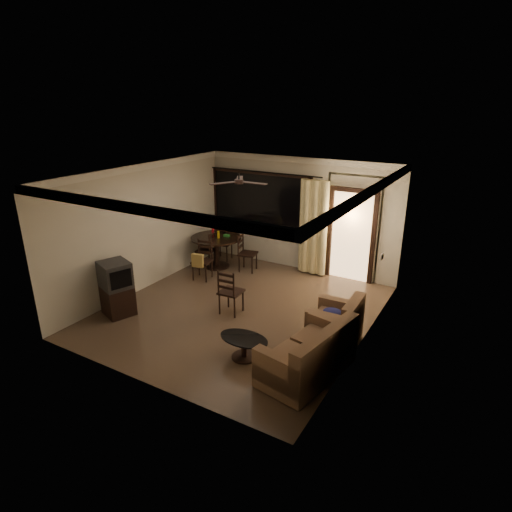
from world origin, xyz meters
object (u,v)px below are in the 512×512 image
Objects in this scene: dining_chair_south at (202,267)px; side_chair at (231,300)px; dining_chair_west at (206,257)px; dining_chair_east at (247,260)px; armchair at (338,323)px; dining_table at (216,243)px; sofa at (310,357)px; tv_cabinet at (117,288)px; coffee_table at (244,344)px; dining_chair_north at (223,249)px.

side_chair reaches higher than dining_chair_south.
dining_chair_south is at bearing 17.70° from dining_chair_west.
dining_chair_east is 1.12× the size of armchair.
dining_table reaches higher than armchair.
sofa is (4.14, -2.93, 0.06)m from dining_chair_west.
tv_cabinet is at bearing 151.09° from dining_chair_east.
side_chair is (1.55, -1.11, -0.02)m from dining_chair_south.
dining_chair_east is 3.88m from coffee_table.
side_chair is at bearing 35.83° from dining_chair_west.
sofa reaches higher than coffee_table.
dining_table reaches higher than side_chair.
dining_chair_east is (0.82, 0.16, -0.35)m from dining_table.
dining_chair_north reaches higher than sofa.
side_chair is (1.92, -1.78, 0.00)m from dining_chair_west.
dining_chair_north is at bearing 148.00° from armchair.
armchair is 0.98× the size of coffee_table.
sofa is at bearing -42.22° from dining_chair_south.
dining_chair_west is 0.86× the size of tv_cabinet.
dining_chair_north is 4.74m from armchair.
tv_cabinet is 4.33m from armchair.
dining_chair_west is (-0.21, -0.17, -0.35)m from dining_table.
tv_cabinet is at bearing -165.09° from armchair.
dining_chair_east is (1.03, 0.33, 0.00)m from dining_chair_west.
side_chair is at bearing 115.85° from dining_chair_north.
dining_table is 1.34× the size of dining_chair_east.
tv_cabinet is (-0.22, -3.11, -0.07)m from dining_table.
dining_chair_east is 1.20m from dining_chair_south.
dining_table is 4.37m from armchair.
side_chair is at bearing -48.66° from dining_table.
dining_chair_east is at bearing 120.40° from coffee_table.
dining_table reaches higher than dining_chair_south.
dining_table is at bearing 95.41° from dining_chair_north.
armchair is at bearing 100.29° from sofa.
dining_chair_east is at bearing 144.15° from sofa.
side_chair is at bearing 163.13° from sofa.
dining_chair_east is 0.86× the size of tv_cabinet.
side_chair is at bearing 130.88° from coffee_table.
side_chair reaches higher than coffee_table.
tv_cabinet reaches higher than sofa.
dining_chair_north is (-0.97, 0.35, 0.00)m from dining_chair_east.
armchair is at bearing -25.66° from dining_table.
dining_chair_south reaches higher than armchair.
dining_chair_south is 0.98× the size of side_chair.
dining_table is at bearing 89.91° from dining_chair_south.
side_chair is (1.71, -1.95, -0.34)m from dining_table.
dining_chair_west is at bearing -45.97° from side_chair.
dining_chair_east reaches higher than sofa.
dining_chair_north is at bearing -55.96° from side_chair.
dining_chair_north is at bearing 148.99° from sofa.
dining_chair_north is at bearing 58.69° from dining_chair_east.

